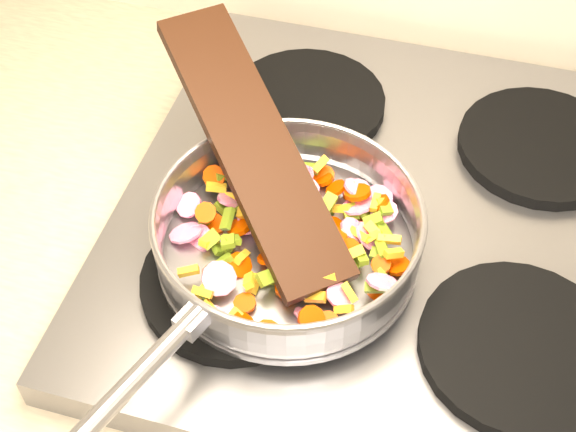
# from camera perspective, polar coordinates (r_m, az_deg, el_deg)

# --- Properties ---
(cooktop) EXTENTS (0.60, 0.60, 0.04)m
(cooktop) POSITION_cam_1_polar(r_m,az_deg,el_deg) (0.89, 7.73, -0.66)
(cooktop) COLOR #939399
(cooktop) RESTS_ON counter_top
(grate_fl) EXTENTS (0.19, 0.19, 0.02)m
(grate_fl) POSITION_cam_1_polar(r_m,az_deg,el_deg) (0.80, -3.76, -4.67)
(grate_fl) COLOR black
(grate_fl) RESTS_ON cooktop
(grate_fr) EXTENTS (0.19, 0.19, 0.02)m
(grate_fr) POSITION_cam_1_polar(r_m,az_deg,el_deg) (0.79, 16.11, -8.94)
(grate_fr) COLOR black
(grate_fr) RESTS_ON cooktop
(grate_bl) EXTENTS (0.19, 0.19, 0.02)m
(grate_bl) POSITION_cam_1_polar(r_m,az_deg,el_deg) (0.99, 1.36, 8.09)
(grate_bl) COLOR black
(grate_bl) RESTS_ON cooktop
(grate_br) EXTENTS (0.19, 0.19, 0.02)m
(grate_br) POSITION_cam_1_polar(r_m,az_deg,el_deg) (0.98, 17.53, 4.78)
(grate_br) COLOR black
(grate_br) RESTS_ON cooktop
(saute_pan) EXTENTS (0.31, 0.46, 0.06)m
(saute_pan) POSITION_cam_1_polar(r_m,az_deg,el_deg) (0.79, -0.10, -1.15)
(saute_pan) COLOR #9E9EA5
(saute_pan) RESTS_ON grate_fl
(vegetable_heap) EXTENTS (0.26, 0.24, 0.05)m
(vegetable_heap) POSITION_cam_1_polar(r_m,az_deg,el_deg) (0.81, 0.64, -1.21)
(vegetable_heap) COLOR olive
(vegetable_heap) RESTS_ON saute_pan
(wooden_spatula) EXTENTS (0.27, 0.30, 0.12)m
(wooden_spatula) POSITION_cam_1_polar(r_m,az_deg,el_deg) (0.81, -2.56, 5.14)
(wooden_spatula) COLOR black
(wooden_spatula) RESTS_ON saute_pan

